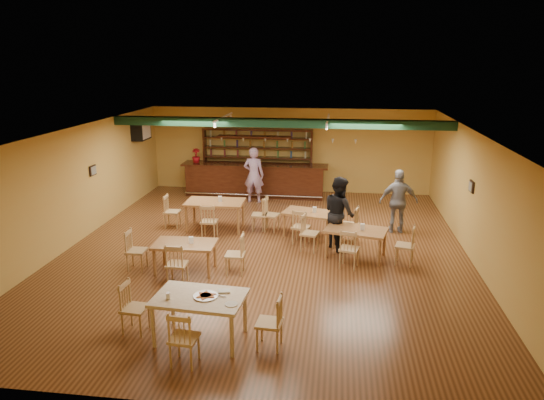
# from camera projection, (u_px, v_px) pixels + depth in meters

# --- Properties ---
(floor) EXTENTS (12.00, 12.00, 0.00)m
(floor) POSITION_uv_depth(u_px,v_px,m) (266.00, 250.00, 12.73)
(floor) COLOR #523017
(floor) RESTS_ON ground
(ceiling_beam) EXTENTS (10.00, 0.30, 0.25)m
(ceiling_beam) POSITION_uv_depth(u_px,v_px,m) (279.00, 123.00, 14.62)
(ceiling_beam) COLOR #10321D
(ceiling_beam) RESTS_ON ceiling
(track_rail_left) EXTENTS (0.05, 2.50, 0.05)m
(track_rail_left) POSITION_uv_depth(u_px,v_px,m) (223.00, 117.00, 15.40)
(track_rail_left) COLOR silver
(track_rail_left) RESTS_ON ceiling
(track_rail_right) EXTENTS (0.05, 2.50, 0.05)m
(track_rail_right) POSITION_uv_depth(u_px,v_px,m) (328.00, 119.00, 15.00)
(track_rail_right) COLOR silver
(track_rail_right) RESTS_ON ceiling
(ac_unit) EXTENTS (0.34, 0.70, 0.48)m
(ac_unit) POSITION_uv_depth(u_px,v_px,m) (141.00, 131.00, 16.71)
(ac_unit) COLOR silver
(ac_unit) RESTS_ON wall_left
(picture_left) EXTENTS (0.04, 0.34, 0.28)m
(picture_left) POSITION_uv_depth(u_px,v_px,m) (93.00, 170.00, 13.85)
(picture_left) COLOR black
(picture_left) RESTS_ON wall_left
(picture_right) EXTENTS (0.04, 0.34, 0.28)m
(picture_right) POSITION_uv_depth(u_px,v_px,m) (472.00, 186.00, 12.12)
(picture_right) COLOR black
(picture_right) RESTS_ON wall_right
(bar_counter) EXTENTS (5.09, 0.85, 1.13)m
(bar_counter) POSITION_uv_depth(u_px,v_px,m) (255.00, 180.00, 17.63)
(bar_counter) COLOR black
(bar_counter) RESTS_ON ground
(back_bar_hutch) EXTENTS (3.94, 0.40, 2.28)m
(back_bar_hutch) POSITION_uv_depth(u_px,v_px,m) (258.00, 160.00, 18.08)
(back_bar_hutch) COLOR black
(back_bar_hutch) RESTS_ON ground
(poinsettia) EXTENTS (0.36, 0.36, 0.50)m
(poinsettia) POSITION_uv_depth(u_px,v_px,m) (196.00, 156.00, 17.68)
(poinsettia) COLOR maroon
(poinsettia) RESTS_ON bar_counter
(dining_table_a) EXTENTS (1.64, 1.00, 0.81)m
(dining_table_a) POSITION_uv_depth(u_px,v_px,m) (215.00, 215.00, 14.22)
(dining_table_a) COLOR #9E6438
(dining_table_a) RESTS_ON ground
(dining_table_b) EXTENTS (1.52, 1.13, 0.68)m
(dining_table_b) POSITION_uv_depth(u_px,v_px,m) (309.00, 224.00, 13.67)
(dining_table_b) COLOR #9E6438
(dining_table_b) RESTS_ON ground
(dining_table_c) EXTENTS (1.40, 0.87, 0.69)m
(dining_table_c) POSITION_uv_depth(u_px,v_px,m) (185.00, 257.00, 11.35)
(dining_table_c) COLOR #9E6438
(dining_table_c) RESTS_ON ground
(dining_table_d) EXTENTS (1.60, 1.18, 0.72)m
(dining_table_d) POSITION_uv_depth(u_px,v_px,m) (356.00, 243.00, 12.19)
(dining_table_d) COLOR #9E6438
(dining_table_d) RESTS_ON ground
(near_table) EXTENTS (1.59, 1.09, 0.81)m
(near_table) POSITION_uv_depth(u_px,v_px,m) (200.00, 318.00, 8.58)
(near_table) COLOR tan
(near_table) RESTS_ON ground
(pizza_tray) EXTENTS (0.49, 0.49, 0.01)m
(pizza_tray) POSITION_uv_depth(u_px,v_px,m) (206.00, 296.00, 8.45)
(pizza_tray) COLOR silver
(pizza_tray) RESTS_ON near_table
(parmesan_shaker) EXTENTS (0.08, 0.08, 0.11)m
(parmesan_shaker) POSITION_uv_depth(u_px,v_px,m) (168.00, 296.00, 8.36)
(parmesan_shaker) COLOR #EAE5C6
(parmesan_shaker) RESTS_ON near_table
(napkin_stack) EXTENTS (0.23, 0.19, 0.03)m
(napkin_stack) POSITION_uv_depth(u_px,v_px,m) (224.00, 291.00, 8.62)
(napkin_stack) COLOR white
(napkin_stack) RESTS_ON near_table
(pizza_server) EXTENTS (0.33, 0.16, 0.00)m
(pizza_server) POSITION_uv_depth(u_px,v_px,m) (216.00, 295.00, 8.48)
(pizza_server) COLOR silver
(pizza_server) RESTS_ON pizza_tray
(side_plate) EXTENTS (0.24, 0.24, 0.01)m
(side_plate) POSITION_uv_depth(u_px,v_px,m) (231.00, 304.00, 8.18)
(side_plate) COLOR white
(side_plate) RESTS_ON near_table
(patron_bar) EXTENTS (0.71, 0.49, 1.87)m
(patron_bar) POSITION_uv_depth(u_px,v_px,m) (254.00, 175.00, 16.73)
(patron_bar) COLOR purple
(patron_bar) RESTS_ON ground
(patron_right_a) EXTENTS (1.07, 1.14, 1.86)m
(patron_right_a) POSITION_uv_depth(u_px,v_px,m) (339.00, 213.00, 12.65)
(patron_right_a) COLOR black
(patron_right_a) RESTS_ON ground
(patron_right_b) EXTENTS (1.08, 0.51, 1.79)m
(patron_right_b) POSITION_uv_depth(u_px,v_px,m) (399.00, 201.00, 13.80)
(patron_right_b) COLOR gray
(patron_right_b) RESTS_ON ground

